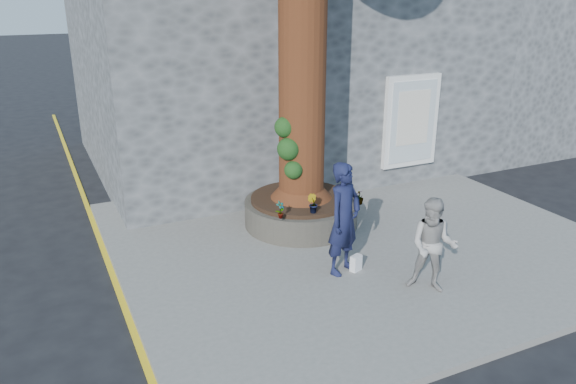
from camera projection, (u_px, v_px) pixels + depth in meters
name	position (u px, v px, depth m)	size (l,w,h in m)	color
ground	(311.00, 280.00, 9.59)	(120.00, 120.00, 0.00)	black
pavement	(355.00, 239.00, 11.02)	(9.00, 8.00, 0.12)	slate
yellow_line	(119.00, 292.00, 9.22)	(0.10, 30.00, 0.01)	yellow
stone_shop	(273.00, 47.00, 15.63)	(10.30, 8.30, 6.30)	#474A4C
neighbour_shop	(490.00, 41.00, 18.89)	(6.00, 8.00, 6.00)	#474A4C
planter	(301.00, 211.00, 11.47)	(2.30, 2.30, 0.60)	black
man	(344.00, 219.00, 9.32)	(0.71, 0.46, 1.94)	#141838
woman	(433.00, 246.00, 8.80)	(0.76, 0.59, 1.55)	#9C9895
shopping_bag	(356.00, 263.00, 9.62)	(0.20, 0.12, 0.28)	white
plant_a	(280.00, 210.00, 10.25)	(0.18, 0.12, 0.33)	gray
plant_b	(312.00, 204.00, 10.51)	(0.20, 0.19, 0.36)	gray
plant_c	(360.00, 197.00, 10.94)	(0.16, 0.16, 0.29)	gray
plant_d	(315.00, 174.00, 12.35)	(0.24, 0.22, 0.27)	gray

